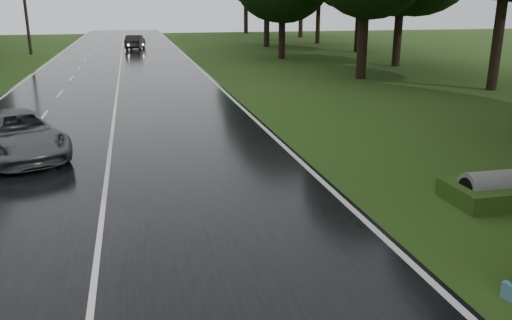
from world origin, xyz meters
The scene contains 10 objects.
ground centered at (0.00, 0.00, 0.00)m, with size 160.00×160.00×0.00m, color #284414.
road centered at (0.00, 20.00, 0.02)m, with size 12.00×140.00×0.04m, color black.
lane_center centered at (0.00, 20.00, 0.04)m, with size 0.12×140.00×0.01m, color silver.
grey_car centered at (-2.84, 7.64, 0.76)m, with size 2.38×5.16×1.44m, color #4D5053.
far_car centered at (1.40, 48.23, 0.78)m, with size 1.57×4.49×1.48m, color black.
culvert centered at (9.47, 0.81, 0.00)m, with size 0.79×0.79×1.57m, color slate.
utility_pole_far centered at (-8.50, 44.74, 0.00)m, with size 1.80×0.28×10.23m, color black, non-canonical shape.
tree_right_d centered at (15.47, 22.01, 0.00)m, with size 9.00×9.00×14.06m, color black, non-canonical shape.
tree_right_e centered at (13.94, 35.44, 0.00)m, with size 7.86×7.86×12.28m, color black, non-canonical shape.
tree_right_f centered at (15.92, 48.51, 0.00)m, with size 9.99×9.99×15.60m, color black, non-canonical shape.
Camera 1 is at (0.91, -9.66, 4.76)m, focal length 36.41 mm.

